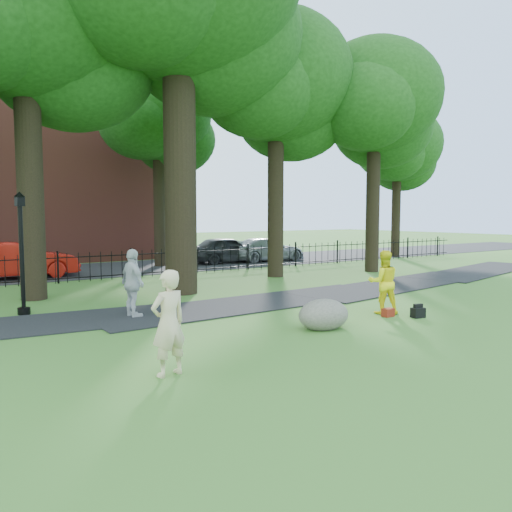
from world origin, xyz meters
TOP-DOWN VIEW (x-y plane):
  - ground at (0.00, 0.00)m, footprint 120.00×120.00m
  - footpath at (1.00, 3.90)m, footprint 36.07×3.85m
  - street at (0.00, 16.00)m, footprint 80.00×7.00m
  - iron_fence at (0.00, 12.00)m, footprint 44.00×0.04m
  - tree_row at (0.52, 8.40)m, footprint 26.82×7.96m
  - woman at (-4.03, -1.03)m, footprint 0.73×0.55m
  - man at (3.10, 0.63)m, footprint 1.07×1.01m
  - pedestrian at (-2.85, 3.93)m, footprint 0.58×1.12m
  - boulder at (0.52, 0.18)m, footprint 1.57×1.36m
  - lamppost at (-5.19, 6.04)m, footprint 0.33×0.33m
  - backpack at (3.44, -0.27)m, footprint 0.38×0.28m
  - red_bag at (2.88, 0.26)m, footprint 0.33×0.22m
  - red_sedan at (-4.04, 14.50)m, footprint 4.78×1.81m
  - grey_car at (6.83, 15.50)m, footprint 4.50×1.98m
  - silver_car at (9.33, 15.14)m, footprint 4.80×2.21m

SIDE VIEW (x-z plane):
  - ground at x=0.00m, z-range 0.00..0.00m
  - footpath at x=1.00m, z-range -0.01..0.01m
  - street at x=0.00m, z-range -0.01..0.01m
  - red_bag at x=2.88m, z-range 0.00..0.22m
  - backpack at x=3.44m, z-range 0.00..0.26m
  - boulder at x=0.52m, z-range 0.00..0.77m
  - iron_fence at x=0.00m, z-range 0.00..1.20m
  - silver_car at x=9.33m, z-range 0.00..1.36m
  - grey_car at x=6.83m, z-range 0.00..1.51m
  - red_sedan at x=-4.04m, z-range 0.00..1.56m
  - man at x=3.10m, z-range 0.00..1.75m
  - woman at x=-4.03m, z-range 0.00..1.81m
  - pedestrian at x=-2.85m, z-range 0.00..1.83m
  - lamppost at x=-5.19m, z-range -0.03..3.32m
  - tree_row at x=0.52m, z-range 1.94..14.36m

